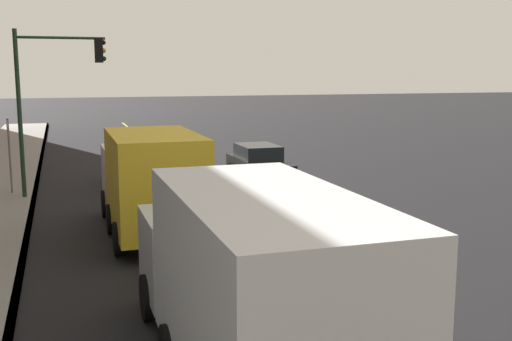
# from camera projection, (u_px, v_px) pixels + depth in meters

# --- Properties ---
(ground) EXTENTS (200.00, 200.00, 0.00)m
(ground) POSITION_uv_depth(u_px,v_px,m) (244.00, 219.00, 20.03)
(ground) COLOR black
(curb_edge) EXTENTS (80.00, 0.16, 0.15)m
(curb_edge) POSITION_uv_depth(u_px,v_px,m) (27.00, 233.00, 17.99)
(curb_edge) COLOR slate
(curb_edge) RESTS_ON ground
(lane_stripe_center) EXTENTS (80.00, 0.16, 0.01)m
(lane_stripe_center) POSITION_uv_depth(u_px,v_px,m) (244.00, 219.00, 20.03)
(lane_stripe_center) COLOR #D8CC4C
(lane_stripe_center) RESTS_ON ground
(car_black) EXTENTS (4.76, 1.96, 1.56)m
(car_black) POSITION_uv_depth(u_px,v_px,m) (259.00, 162.00, 27.22)
(car_black) COLOR black
(car_black) RESTS_ON ground
(car_maroon) EXTENTS (4.58, 1.92, 1.43)m
(car_maroon) POSITION_uv_depth(u_px,v_px,m) (141.00, 168.00, 26.04)
(car_maroon) COLOR #591116
(car_maroon) RESTS_ON ground
(truck_yellow) EXTENTS (6.59, 2.56, 3.09)m
(truck_yellow) POSITION_uv_depth(u_px,v_px,m) (151.00, 180.00, 17.97)
(truck_yellow) COLOR silver
(truck_yellow) RESTS_ON ground
(truck_white) EXTENTS (7.45, 2.50, 3.17)m
(truck_white) POSITION_uv_depth(u_px,v_px,m) (249.00, 282.00, 9.15)
(truck_white) COLOR silver
(truck_white) RESTS_ON ground
(traffic_light_mast) EXTENTS (0.28, 3.27, 6.33)m
(traffic_light_mast) POSITION_uv_depth(u_px,v_px,m) (51.00, 86.00, 22.58)
(traffic_light_mast) COLOR #1E3823
(traffic_light_mast) RESTS_ON ground
(street_sign_post) EXTENTS (0.60, 0.08, 3.03)m
(street_sign_post) POSITION_uv_depth(u_px,v_px,m) (9.00, 151.00, 23.35)
(street_sign_post) COLOR slate
(street_sign_post) RESTS_ON ground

